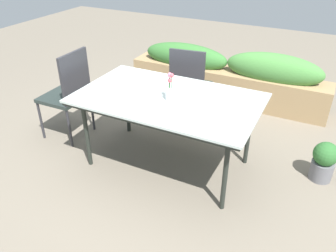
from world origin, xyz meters
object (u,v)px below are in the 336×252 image
at_px(chair_end_left, 69,91).
at_px(planter_box, 227,76).
at_px(dining_table, 168,101).
at_px(flower_vase, 170,89).
at_px(chair_far_side, 189,83).
at_px(potted_plant, 324,161).

height_order(chair_end_left, planter_box, chair_end_left).
height_order(dining_table, chair_end_left, chair_end_left).
distance_m(flower_vase, planter_box, 1.81).
height_order(dining_table, flower_vase, flower_vase).
relative_size(dining_table, chair_far_side, 1.77).
height_order(chair_far_side, planter_box, chair_far_side).
xyz_separation_m(planter_box, potted_plant, (1.37, -1.26, -0.15)).
bearing_deg(flower_vase, chair_end_left, 177.93).
height_order(flower_vase, planter_box, flower_vase).
bearing_deg(dining_table, chair_end_left, 179.93).
bearing_deg(dining_table, chair_far_side, 100.23).
xyz_separation_m(chair_end_left, chair_far_side, (1.05, 0.87, -0.04)).
xyz_separation_m(dining_table, potted_plant, (1.42, 0.44, -0.50)).
relative_size(flower_vase, potted_plant, 0.65).
bearing_deg(chair_end_left, planter_box, -37.58).
xyz_separation_m(dining_table, planter_box, (0.05, 1.69, -0.35)).
distance_m(chair_end_left, flower_vase, 1.28).
xyz_separation_m(chair_end_left, planter_box, (1.26, 1.69, -0.21)).
bearing_deg(chair_far_side, planter_box, 69.03).
bearing_deg(chair_end_left, chair_far_side, -51.20).
relative_size(dining_table, potted_plant, 4.21).
bearing_deg(dining_table, potted_plant, 17.16).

